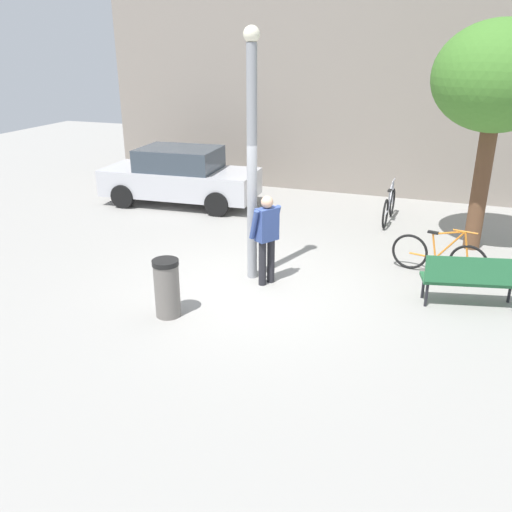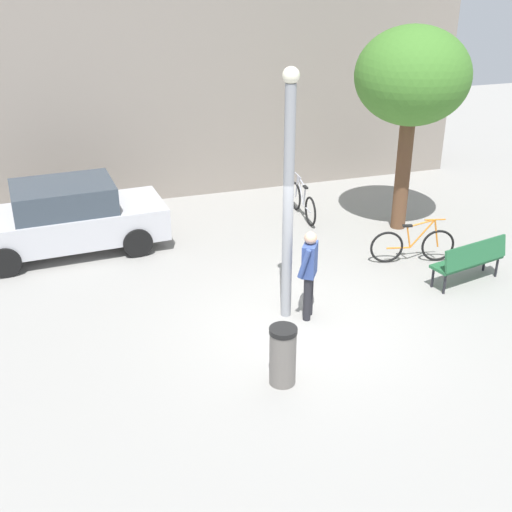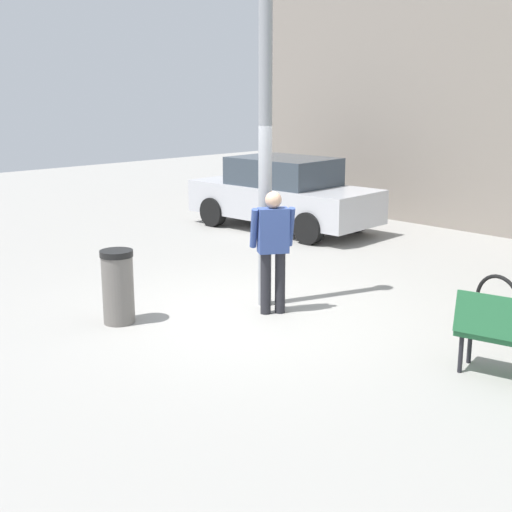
% 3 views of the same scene
% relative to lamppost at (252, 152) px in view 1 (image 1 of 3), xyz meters
% --- Properties ---
extents(ground_plane, '(36.00, 36.00, 0.00)m').
position_rel_lamppost_xyz_m(ground_plane, '(0.22, -0.46, -2.38)').
color(ground_plane, gray).
extents(building_facade, '(14.40, 2.00, 7.58)m').
position_rel_lamppost_xyz_m(building_facade, '(0.22, 7.70, 1.41)').
color(building_facade, gray).
rests_on(building_facade, ground_plane).
extents(lamppost, '(0.28, 0.28, 4.42)m').
position_rel_lamppost_xyz_m(lamppost, '(0.00, 0.00, 0.00)').
color(lamppost, gray).
rests_on(lamppost, ground_plane).
extents(person_by_lamppost, '(0.51, 0.62, 1.67)m').
position_rel_lamppost_xyz_m(person_by_lamppost, '(0.35, -0.19, -1.41)').
color(person_by_lamppost, '#232328').
rests_on(person_by_lamppost, ground_plane).
extents(park_bench, '(1.66, 0.81, 0.92)m').
position_rel_lamppost_xyz_m(park_bench, '(3.87, 0.05, -1.83)').
color(park_bench, '#236038').
rests_on(park_bench, ground_plane).
extents(plaza_tree, '(2.51, 2.51, 4.62)m').
position_rel_lamppost_xyz_m(plaza_tree, '(3.98, 3.06, 1.12)').
color(plaza_tree, brown).
rests_on(plaza_tree, ground_plane).
extents(bicycle_silver, '(0.13, 1.81, 0.97)m').
position_rel_lamppost_xyz_m(bicycle_silver, '(2.05, 4.37, -2.00)').
color(bicycle_silver, black).
rests_on(bicycle_silver, ground_plane).
extents(bicycle_orange, '(1.77, 0.47, 0.97)m').
position_rel_lamppost_xyz_m(bicycle_orange, '(3.32, 1.27, -2.00)').
color(bicycle_orange, black).
rests_on(bicycle_orange, ground_plane).
extents(parked_car_silver, '(4.29, 2.01, 1.55)m').
position_rel_lamppost_xyz_m(parked_car_silver, '(-3.57, 4.08, -1.60)').
color(parked_car_silver, '#B7B7BC').
rests_on(parked_car_silver, ground_plane).
extents(trash_bin, '(0.43, 0.43, 0.97)m').
position_rel_lamppost_xyz_m(trash_bin, '(-0.77, -1.92, -1.89)').
color(trash_bin, '#66605B').
rests_on(trash_bin, ground_plane).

